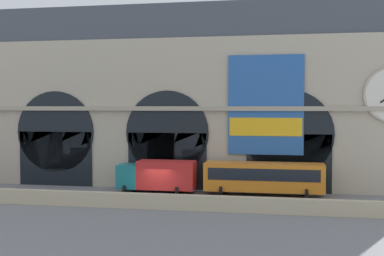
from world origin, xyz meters
name	(u,v)px	position (x,y,z in m)	size (l,w,h in m)	color
ground_plane	(155,198)	(0.00, 0.00, 0.00)	(200.00, 200.00, 0.00)	slate
quay_parapet_wall	(140,201)	(0.00, -4.73, 0.62)	(90.00, 0.70, 1.24)	#BCAD8C
station_building	(173,99)	(0.05, 7.67, 9.18)	(50.74, 5.74, 18.83)	#B2A891
box_truck_center	(158,175)	(-0.37, 2.53, 1.70)	(7.50, 2.91, 3.12)	#19727A
bus_mideast	(264,177)	(9.77, 2.66, 1.78)	(11.00, 3.25, 3.10)	orange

